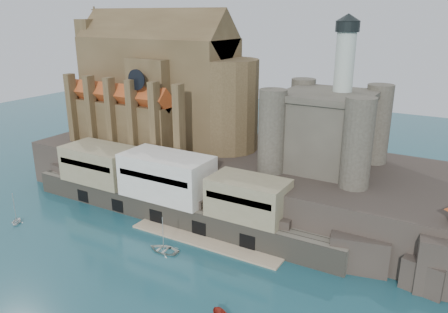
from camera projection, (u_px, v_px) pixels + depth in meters
ground at (127, 291)px, 64.69m from camera, size 300.00×300.00×0.00m
promontory at (248, 178)px, 95.65m from camera, size 100.00×36.00×10.00m
quay at (165, 189)px, 86.65m from camera, size 70.00×12.00×13.05m
church at (164, 89)px, 103.76m from camera, size 47.00×25.93×30.51m
castle_keep at (327, 126)px, 85.16m from camera, size 21.20×21.20×29.30m
boat_4 at (17, 223)px, 85.73m from camera, size 3.23×2.85×3.19m
boat_6 at (164, 251)px, 75.75m from camera, size 1.38×4.03×5.56m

